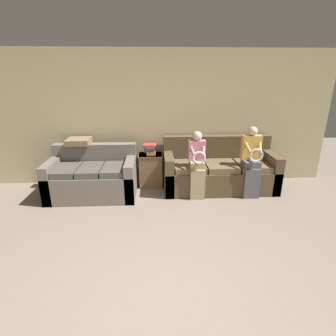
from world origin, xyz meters
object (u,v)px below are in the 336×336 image
(child_right_seated, at_px, (252,160))
(throw_pillow, at_px, (79,141))
(couch_main, at_px, (219,171))
(child_left_seated, at_px, (197,162))
(book_stack, at_px, (150,149))
(couch_side, at_px, (93,178))
(side_shelf, at_px, (151,169))

(child_right_seated, height_order, throw_pillow, child_right_seated)
(couch_main, xyz_separation_m, child_left_seated, (-0.48, -0.36, 0.30))
(couch_main, bearing_deg, throw_pillow, 177.27)
(couch_main, xyz_separation_m, book_stack, (-1.30, 0.20, 0.40))
(couch_side, distance_m, child_right_seated, 2.84)
(side_shelf, bearing_deg, child_right_seated, -17.27)
(child_left_seated, distance_m, book_stack, 1.00)
(book_stack, bearing_deg, couch_main, -8.92)
(book_stack, bearing_deg, side_shelf, -75.00)
(couch_main, distance_m, throw_pillow, 2.68)
(couch_main, height_order, throw_pillow, throw_pillow)
(couch_main, distance_m, child_right_seated, 0.69)
(child_right_seated, relative_size, side_shelf, 1.95)
(couch_main, xyz_separation_m, side_shelf, (-1.30, 0.19, -0.02))
(couch_side, distance_m, child_left_seated, 1.89)
(couch_side, xyz_separation_m, child_right_seated, (2.82, -0.17, 0.35))
(side_shelf, distance_m, throw_pillow, 1.44)
(child_right_seated, bearing_deg, book_stack, 162.47)
(couch_main, bearing_deg, child_left_seated, -142.94)
(child_left_seated, bearing_deg, throw_pillow, 167.09)
(couch_side, xyz_separation_m, throw_pillow, (-0.28, 0.32, 0.60))
(side_shelf, bearing_deg, throw_pillow, -176.95)
(couch_main, relative_size, book_stack, 8.17)
(child_right_seated, bearing_deg, child_left_seated, -179.74)
(couch_side, bearing_deg, couch_main, 4.73)
(book_stack, xyz_separation_m, throw_pillow, (-1.31, -0.08, 0.19))
(couch_side, height_order, child_right_seated, child_right_seated)
(throw_pillow, bearing_deg, couch_main, -2.73)
(couch_main, height_order, side_shelf, couch_main)
(book_stack, bearing_deg, child_right_seated, -17.53)
(child_right_seated, bearing_deg, couch_main, 143.28)
(child_right_seated, bearing_deg, couch_side, 176.63)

